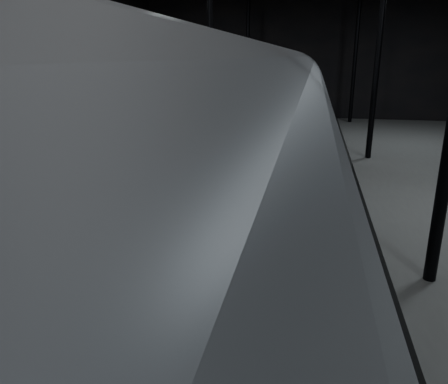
# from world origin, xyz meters

# --- Properties ---
(ground) EXTENTS (44.00, 44.00, 0.00)m
(ground) POSITION_xyz_m (0.00, 0.00, 0.00)
(ground) COLOR black
(ground) RESTS_ON ground
(platform_left) EXTENTS (9.00, 43.80, 1.00)m
(platform_left) POSITION_xyz_m (-7.50, 0.00, 0.50)
(platform_left) COLOR #555452
(platform_left) RESTS_ON ground
(tactile_strip) EXTENTS (0.50, 43.80, 0.01)m
(tactile_strip) POSITION_xyz_m (-3.25, 0.00, 1.00)
(tactile_strip) COLOR #90611A
(tactile_strip) RESTS_ON platform_left
(track) EXTENTS (2.40, 43.00, 0.24)m
(track) POSITION_xyz_m (0.00, 0.00, 0.07)
(track) COLOR #3F3328
(track) RESTS_ON ground
(train) EXTENTS (3.19, 21.32, 5.70)m
(train) POSITION_xyz_m (-0.00, -3.26, 3.18)
(train) COLOR #A3A6AA
(train) RESTS_ON ground
(woman) EXTENTS (0.71, 0.52, 1.80)m
(woman) POSITION_xyz_m (-3.80, -5.38, 1.90)
(woman) COLOR tan
(woman) RESTS_ON platform_left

